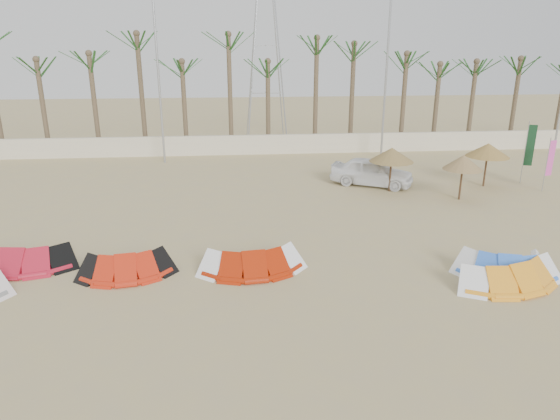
{
  "coord_description": "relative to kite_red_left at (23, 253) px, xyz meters",
  "views": [
    {
      "loc": [
        -1.66,
        -11.45,
        7.17
      ],
      "look_at": [
        0.0,
        6.0,
        1.3
      ],
      "focal_mm": 32.0,
      "sensor_mm": 36.0,
      "label": 1
    }
  ],
  "objects": [
    {
      "name": "ground",
      "position": [
        8.88,
        -4.87,
        -0.42
      ],
      "size": [
        120.0,
        120.0,
        0.0
      ],
      "primitive_type": "plane",
      "color": "tan",
      "rests_on": "ground"
    },
    {
      "name": "boundary_wall",
      "position": [
        8.88,
        17.13,
        0.23
      ],
      "size": [
        60.0,
        0.3,
        1.3
      ],
      "primitive_type": "cube",
      "color": "beige",
      "rests_on": "ground"
    },
    {
      "name": "palm_line",
      "position": [
        9.54,
        18.63,
        6.02
      ],
      "size": [
        52.0,
        4.0,
        7.7
      ],
      "color": "brown",
      "rests_on": "ground"
    },
    {
      "name": "lamp_b",
      "position": [
        2.91,
        15.13,
        5.35
      ],
      "size": [
        1.25,
        0.14,
        11.0
      ],
      "color": "#A5A8AD",
      "rests_on": "ground"
    },
    {
      "name": "lamp_c",
      "position": [
        16.91,
        15.13,
        5.35
      ],
      "size": [
        1.25,
        0.14,
        11.0
      ],
      "color": "#A5A8AD",
      "rests_on": "ground"
    },
    {
      "name": "pylon",
      "position": [
        9.88,
        23.13,
        -0.42
      ],
      "size": [
        3.0,
        3.0,
        14.0
      ],
      "primitive_type": null,
      "color": "#A5A8AD",
      "rests_on": "ground"
    },
    {
      "name": "kite_red_left",
      "position": [
        0.0,
        0.0,
        0.0
      ],
      "size": [
        3.77,
        1.88,
        0.9
      ],
      "color": "#B5192D",
      "rests_on": "ground"
    },
    {
      "name": "kite_red_mid",
      "position": [
        3.68,
        -1.02,
        -0.0
      ],
      "size": [
        3.2,
        1.89,
        0.9
      ],
      "color": "red",
      "rests_on": "ground"
    },
    {
      "name": "kite_red_right",
      "position": [
        7.73,
        -1.03,
        -0.0
      ],
      "size": [
        3.55,
        1.83,
        0.9
      ],
      "color": "#A31F06",
      "rests_on": "ground"
    },
    {
      "name": "kite_orange",
      "position": [
        15.68,
        -2.68,
        0.0
      ],
      "size": [
        3.96,
        2.42,
        0.9
      ],
      "color": "orange",
      "rests_on": "ground"
    },
    {
      "name": "kite_blue",
      "position": [
        15.85,
        -2.17,
        -0.0
      ],
      "size": [
        3.52,
        2.3,
        0.9
      ],
      "color": "#3873E9",
      "rests_on": "ground"
    },
    {
      "name": "parasol_left",
      "position": [
        15.08,
        7.48,
        1.47
      ],
      "size": [
        2.23,
        2.23,
        2.25
      ],
      "color": "#4C331E",
      "rests_on": "ground"
    },
    {
      "name": "parasol_mid",
      "position": [
        18.02,
        5.79,
        1.41
      ],
      "size": [
        1.87,
        1.87,
        2.19
      ],
      "color": "#4C331E",
      "rests_on": "ground"
    },
    {
      "name": "parasol_right",
      "position": [
        20.34,
        7.97,
        1.51
      ],
      "size": [
        2.22,
        2.22,
        2.28
      ],
      "color": "#4C331E",
      "rests_on": "ground"
    },
    {
      "name": "flag_pink",
      "position": [
        23.0,
        6.71,
        1.22
      ],
      "size": [
        0.45,
        0.13,
        2.76
      ],
      "color": "#A5A8AD",
      "rests_on": "ground"
    },
    {
      "name": "flag_green",
      "position": [
        22.78,
        8.36,
        1.56
      ],
      "size": [
        0.44,
        0.18,
        3.33
      ],
      "color": "#A5A8AD",
      "rests_on": "ground"
    },
    {
      "name": "car",
      "position": [
        14.47,
        8.71,
        0.31
      ],
      "size": [
        4.6,
        3.54,
        1.46
      ],
      "primitive_type": "imported",
      "rotation": [
        0.0,
        0.0,
        1.08
      ],
      "color": "white",
      "rests_on": "ground"
    }
  ]
}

